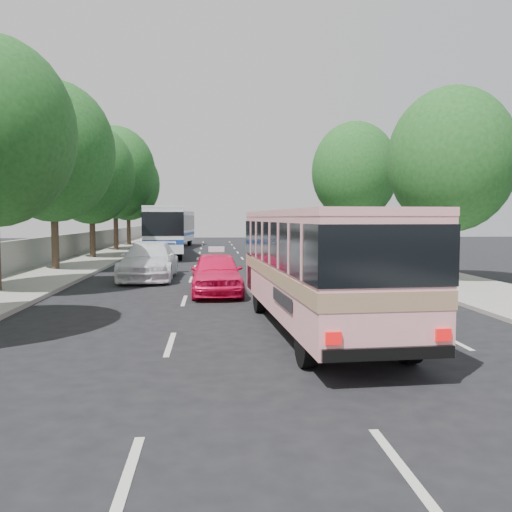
{
  "coord_description": "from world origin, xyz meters",
  "views": [
    {
      "loc": [
        -1.02,
        -13.39,
        2.67
      ],
      "look_at": [
        0.23,
        1.65,
        1.6
      ],
      "focal_mm": 38.0,
      "sensor_mm": 36.0,
      "label": 1
    }
  ],
  "objects": [
    {
      "name": "ground",
      "position": [
        0.0,
        0.0,
        0.0
      ],
      "size": [
        120.0,
        120.0,
        0.0
      ],
      "primitive_type": "plane",
      "color": "black",
      "rests_on": "ground"
    },
    {
      "name": "sidewalk_left",
      "position": [
        -8.5,
        20.0,
        0.07
      ],
      "size": [
        4.0,
        90.0,
        0.15
      ],
      "primitive_type": "cube",
      "color": "#9E998E",
      "rests_on": "ground"
    },
    {
      "name": "sidewalk_right",
      "position": [
        8.5,
        20.0,
        0.06
      ],
      "size": [
        4.0,
        90.0,
        0.12
      ],
      "primitive_type": "cube",
      "color": "#9E998E",
      "rests_on": "ground"
    },
    {
      "name": "low_wall",
      "position": [
        -10.3,
        20.0,
        0.9
      ],
      "size": [
        0.3,
        90.0,
        1.5
      ],
      "primitive_type": "cube",
      "color": "#9E998E",
      "rests_on": "sidewalk_left"
    },
    {
      "name": "tree_left_c",
      "position": [
        -8.62,
        13.94,
        6.12
      ],
      "size": [
        6.0,
        6.0,
        9.35
      ],
      "color": "#38281E",
      "rests_on": "ground"
    },
    {
      "name": "tree_left_d",
      "position": [
        -8.52,
        21.94,
        5.63
      ],
      "size": [
        5.52,
        5.52,
        8.6
      ],
      "color": "#38281E",
      "rests_on": "ground"
    },
    {
      "name": "tree_left_e",
      "position": [
        -8.42,
        29.94,
        6.43
      ],
      "size": [
        6.3,
        6.3,
        9.82
      ],
      "color": "#38281E",
      "rests_on": "ground"
    },
    {
      "name": "tree_left_f",
      "position": [
        -8.62,
        37.94,
        6.0
      ],
      "size": [
        5.88,
        5.88,
        9.16
      ],
      "color": "#38281E",
      "rests_on": "ground"
    },
    {
      "name": "tree_right_near",
      "position": [
        8.78,
        7.94,
        5.2
      ],
      "size": [
        5.1,
        5.1,
        7.95
      ],
      "color": "#38281E",
      "rests_on": "ground"
    },
    {
      "name": "tree_right_far",
      "position": [
        9.08,
        23.94,
        6.12
      ],
      "size": [
        6.0,
        6.0,
        9.35
      ],
      "color": "#38281E",
      "rests_on": "ground"
    },
    {
      "name": "pink_bus",
      "position": [
        1.45,
        -0.91,
        1.77
      ],
      "size": [
        2.78,
        9.02,
        2.84
      ],
      "rotation": [
        0.0,
        0.0,
        0.06
      ],
      "color": "pink",
      "rests_on": "ground"
    },
    {
      "name": "pink_taxi",
      "position": [
        -0.85,
        5.46,
        0.74
      ],
      "size": [
        1.83,
        4.38,
        1.48
      ],
      "primitive_type": "imported",
      "rotation": [
        0.0,
        0.0,
        0.02
      ],
      "color": "#FE1656",
      "rests_on": "ground"
    },
    {
      "name": "white_pickup",
      "position": [
        -3.7,
        10.27,
        0.8
      ],
      "size": [
        2.31,
        5.55,
        1.6
      ],
      "primitive_type": "imported",
      "rotation": [
        0.0,
        0.0,
        -0.01
      ],
      "color": "white",
      "rests_on": "ground"
    },
    {
      "name": "tour_coach_front",
      "position": [
        -4.5,
        24.3,
        2.04
      ],
      "size": [
        3.75,
        11.53,
        3.39
      ],
      "rotation": [
        0.0,
        0.0,
        0.12
      ],
      "color": "white",
      "rests_on": "ground"
    },
    {
      "name": "tour_coach_rear",
      "position": [
        -4.5,
        35.47,
        1.96
      ],
      "size": [
        3.64,
        11.11,
        3.26
      ],
      "rotation": [
        0.0,
        0.0,
        -0.12
      ],
      "color": "silver",
      "rests_on": "ground"
    },
    {
      "name": "taxi_roof_sign",
      "position": [
        -0.85,
        5.46,
        1.57
      ],
      "size": [
        0.55,
        0.19,
        0.18
      ],
      "primitive_type": "cube",
      "rotation": [
        0.0,
        0.0,
        0.02
      ],
      "color": "silver",
      "rests_on": "pink_taxi"
    }
  ]
}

